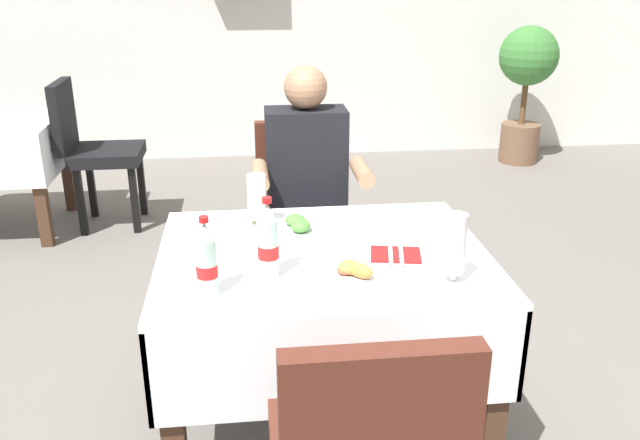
% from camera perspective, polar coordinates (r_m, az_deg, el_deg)
% --- Properties ---
extents(main_dining_table, '(1.14, 0.91, 0.74)m').
position_cam_1_polar(main_dining_table, '(2.39, 0.27, -6.40)').
color(main_dining_table, white).
rests_on(main_dining_table, ground).
extents(chair_far_diner_seat, '(0.44, 0.50, 0.97)m').
position_cam_1_polar(chair_far_diner_seat, '(3.16, -1.52, 0.47)').
color(chair_far_diner_seat, '#4C2319').
rests_on(chair_far_diner_seat, ground).
extents(seated_diner_far, '(0.50, 0.46, 1.26)m').
position_cam_1_polar(seated_diner_far, '(3.01, -1.07, 2.55)').
color(seated_diner_far, '#282D42').
rests_on(seated_diner_far, ground).
extents(plate_near_camera, '(0.23, 0.23, 0.06)m').
position_cam_1_polar(plate_near_camera, '(2.13, 2.43, -4.52)').
color(plate_near_camera, white).
rests_on(plate_near_camera, main_dining_table).
extents(plate_far_diner, '(0.25, 0.25, 0.06)m').
position_cam_1_polar(plate_far_diner, '(2.47, -1.97, -0.76)').
color(plate_far_diner, white).
rests_on(plate_far_diner, main_dining_table).
extents(beer_glass_left, '(0.07, 0.07, 0.20)m').
position_cam_1_polar(beer_glass_left, '(2.52, -5.41, 1.78)').
color(beer_glass_left, white).
rests_on(beer_glass_left, main_dining_table).
extents(beer_glass_middle, '(0.07, 0.07, 0.23)m').
position_cam_1_polar(beer_glass_middle, '(2.10, 11.48, -2.44)').
color(beer_glass_middle, white).
rests_on(beer_glass_middle, main_dining_table).
extents(cola_bottle_primary, '(0.07, 0.07, 0.25)m').
position_cam_1_polar(cola_bottle_primary, '(2.01, -9.68, -3.50)').
color(cola_bottle_primary, silver).
rests_on(cola_bottle_primary, main_dining_table).
extents(cola_bottle_secondary, '(0.07, 0.07, 0.27)m').
position_cam_1_polar(cola_bottle_secondary, '(2.10, -4.47, -1.93)').
color(cola_bottle_secondary, silver).
rests_on(cola_bottle_secondary, main_dining_table).
extents(napkin_cutlery_set, '(0.19, 0.20, 0.01)m').
position_cam_1_polar(napkin_cutlery_set, '(2.30, 6.49, -2.93)').
color(napkin_cutlery_set, maroon).
rests_on(napkin_cutlery_set, main_dining_table).
extents(background_chair_right, '(0.50, 0.44, 0.97)m').
position_cam_1_polar(background_chair_right, '(4.62, -18.90, 6.07)').
color(background_chair_right, black).
rests_on(background_chair_right, ground).
extents(potted_plant_corner, '(0.50, 0.50, 1.18)m').
position_cam_1_polar(potted_plant_corner, '(6.09, 17.23, 11.58)').
color(potted_plant_corner, brown).
rests_on(potted_plant_corner, ground).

